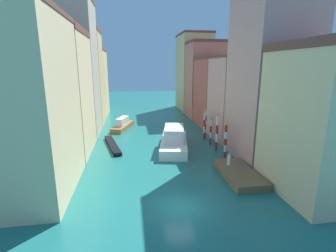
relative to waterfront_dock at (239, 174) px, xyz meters
name	(u,v)px	position (x,y,z in m)	size (l,w,h in m)	color
ground_plane	(153,133)	(-7.49, 19.53, -0.38)	(154.00, 154.00, 0.00)	#1E6B66
building_left_0	(23,106)	(-20.84, 0.06, 7.91)	(7.84, 11.62, 16.55)	beige
building_left_1	(58,93)	(-20.84, 11.40, 7.88)	(7.84, 10.64, 16.49)	beige
building_left_2	(72,69)	(-20.84, 21.42, 10.91)	(7.84, 8.88, 22.55)	#BCB299
building_left_3	(83,77)	(-20.84, 30.16, 9.10)	(7.84, 7.99, 18.92)	#DBB77A
building_left_4	(90,83)	(-20.84, 39.22, 7.48)	(7.84, 10.25, 15.69)	#DBB77A
building_right_0	(324,121)	(5.87, -4.03, 6.55)	(7.84, 9.58, 13.83)	beige
building_right_1	(270,76)	(5.87, 5.64, 10.18)	(7.84, 9.35, 21.10)	tan
building_right_2	(238,98)	(5.87, 14.55, 6.29)	(7.84, 8.34, 13.33)	tan
building_right_3	(218,92)	(5.87, 23.82, 6.33)	(7.84, 10.06, 13.39)	#B25147
building_right_4	(204,80)	(5.87, 33.36, 8.27)	(7.84, 8.31, 17.27)	#C6705B
building_right_5	(193,72)	(5.87, 43.79, 9.68)	(7.84, 11.91, 20.09)	#DBB77A
waterfront_dock	(239,174)	(0.00, 0.00, 0.00)	(3.44, 7.36, 0.76)	brown
person_on_dock	(229,159)	(-0.47, 1.70, 1.03)	(0.36, 0.36, 1.41)	white
mooring_pole_0	(226,140)	(0.61, 5.68, 2.05)	(0.36, 0.36, 4.75)	red
mooring_pole_1	(217,132)	(0.55, 8.82, 2.31)	(0.37, 0.37, 5.26)	red
mooring_pole_2	(211,131)	(0.57, 11.57, 1.75)	(0.33, 0.33, 4.15)	red
mooring_pole_3	(204,125)	(0.43, 14.48, 2.01)	(0.35, 0.35, 4.67)	red
mooring_pole_4	(205,124)	(0.81, 15.12, 2.10)	(0.36, 0.36, 4.85)	red
vaporetto_white	(174,140)	(-5.30, 10.42, 0.88)	(5.50, 10.69, 3.28)	white
gondola_black	(112,145)	(-14.24, 12.70, -0.12)	(3.10, 9.15, 0.53)	black
motorboat_0	(123,125)	(-12.99, 23.53, 0.42)	(4.41, 8.07, 2.21)	olive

